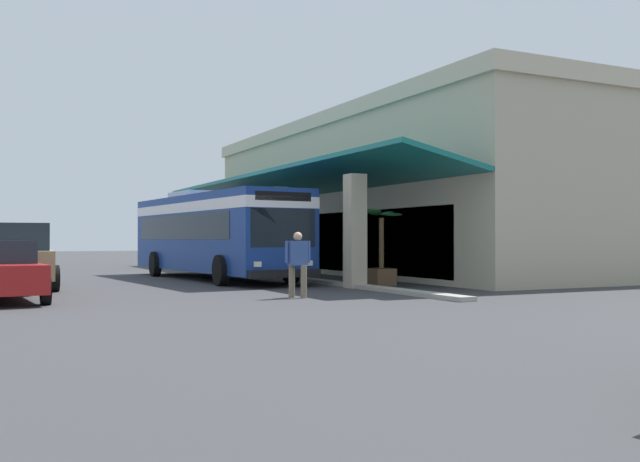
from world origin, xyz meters
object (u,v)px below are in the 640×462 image
pedestrian (298,261)px  potted_palm (381,264)px  transit_bus (214,230)px  parked_suv_tan (17,255)px

pedestrian → potted_palm: (-3.24, 4.44, -0.25)m
transit_bus → potted_palm: bearing=33.6°
parked_suv_tan → pedestrian: bearing=43.2°
parked_suv_tan → potted_palm: size_ratio=1.96×
transit_bus → pedestrian: bearing=-3.9°
transit_bus → potted_palm: (5.75, 3.83, -1.15)m
transit_bus → potted_palm: transit_bus is taller
pedestrian → parked_suv_tan: bearing=-136.8°
potted_palm → transit_bus: bearing=-146.4°
potted_palm → pedestrian: bearing=-53.9°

